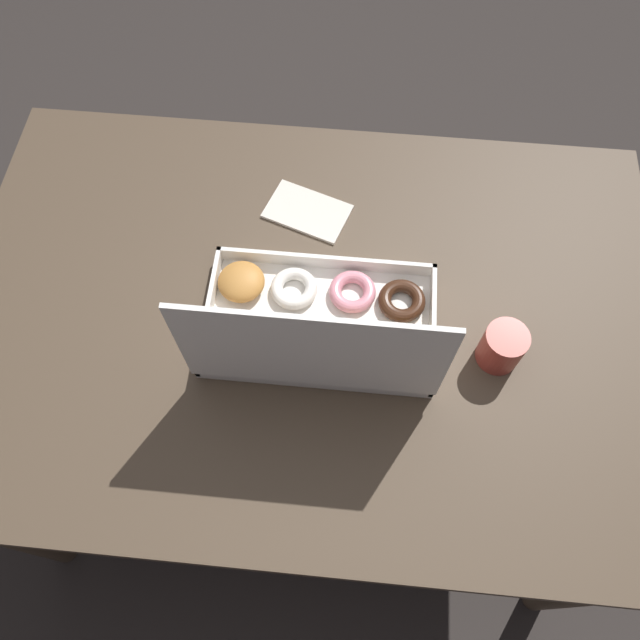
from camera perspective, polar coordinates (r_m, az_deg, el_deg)
name	(u,v)px	position (r m, az deg, el deg)	size (l,w,h in m)	color
ground_plane	(311,425)	(1.79, -0.78, -9.60)	(8.00, 8.00, 0.00)	#2D2826
dining_table	(308,332)	(1.21, -1.14, -1.10)	(1.29, 0.88, 0.70)	#4C3D2D
donut_box	(317,327)	(1.07, -0.23, -0.69)	(0.41, 0.25, 0.28)	silver
coffee_mug	(502,346)	(1.10, 16.33, -2.33)	(0.07, 0.07, 0.08)	#A3382D
paper_napkin	(307,211)	(1.25, -1.16, 9.90)	(0.18, 0.14, 0.01)	silver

